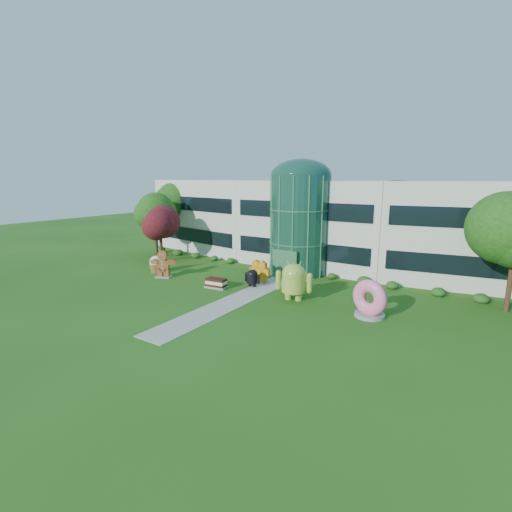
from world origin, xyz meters
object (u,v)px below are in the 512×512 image
Objects in this scene: android_green at (294,279)px; donut at (371,298)px; gingerbread at (163,264)px; android_black at (252,277)px.

android_green reaches higher than donut.
android_green is 1.19× the size of gingerbread.
android_black is at bearing 153.84° from android_green.
gingerbread reaches higher than android_black.
gingerbread is at bearing 171.71° from android_green.
donut is at bearing -6.25° from android_black.
donut is (11.00, -1.51, 0.44)m from android_black.
android_green is 1.28× the size of donut.
android_black is 0.68× the size of donut.
android_black is (-4.80, 1.21, -0.82)m from android_green.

